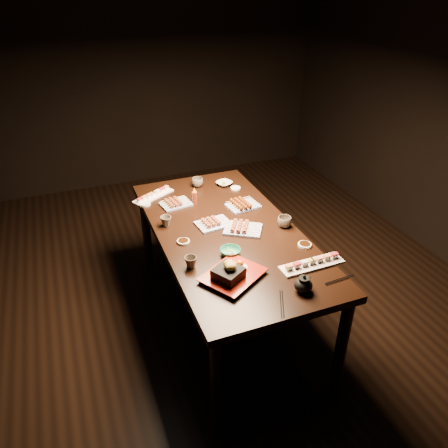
{
  "coord_description": "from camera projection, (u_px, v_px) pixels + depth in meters",
  "views": [
    {
      "loc": [
        -1.0,
        -2.44,
        2.26
      ],
      "look_at": [
        -0.08,
        -0.09,
        0.77
      ],
      "focal_mm": 35.0,
      "sensor_mm": 36.0,
      "label": 1
    }
  ],
  "objects": [
    {
      "name": "chopsticks_near",
      "position": [
        282.0,
        303.0,
        2.26
      ],
      "size": [
        0.11,
        0.2,
        0.01
      ],
      "primitive_type": null,
      "rotation": [
        0.0,
        0.0,
        1.13
      ],
      "color": "black",
      "rests_on": "dining_table"
    },
    {
      "name": "teacup_far_right",
      "position": [
        197.0,
        182.0,
        3.46
      ],
      "size": [
        0.12,
        0.12,
        0.07
      ],
      "primitive_type": "imported",
      "rotation": [
        0.0,
        0.0,
        0.54
      ],
      "color": "brown",
      "rests_on": "dining_table"
    },
    {
      "name": "sauce_dish_nw",
      "position": [
        145.0,
        204.0,
        3.2
      ],
      "size": [
        0.11,
        0.11,
        0.01
      ],
      "primitive_type": "cylinder",
      "rotation": [
        0.0,
        0.0,
        0.39
      ],
      "color": "white",
      "rests_on": "dining_table"
    },
    {
      "name": "sauce_dish_east",
      "position": [
        236.0,
        188.0,
        3.43
      ],
      "size": [
        0.11,
        0.11,
        0.01
      ],
      "primitive_type": "cylinder",
      "rotation": [
        0.0,
        0.0,
        0.56
      ],
      "color": "white",
      "rests_on": "dining_table"
    },
    {
      "name": "teacup_near_left",
      "position": [
        191.0,
        262.0,
        2.52
      ],
      "size": [
        0.09,
        0.09,
        0.07
      ],
      "primitive_type": "imported",
      "rotation": [
        0.0,
        0.0,
        0.28
      ],
      "color": "brown",
      "rests_on": "dining_table"
    },
    {
      "name": "sushi_platter_far",
      "position": [
        153.0,
        194.0,
        3.3
      ],
      "size": [
        0.35,
        0.25,
        0.04
      ],
      "primitive_type": null,
      "rotation": [
        0.0,
        0.0,
        3.66
      ],
      "color": "white",
      "rests_on": "dining_table"
    },
    {
      "name": "teacup_mid_right",
      "position": [
        284.0,
        222.0,
        2.92
      ],
      "size": [
        0.11,
        0.11,
        0.07
      ],
      "primitive_type": "imported",
      "rotation": [
        0.0,
        0.0,
        0.15
      ],
      "color": "brown",
      "rests_on": "dining_table"
    },
    {
      "name": "sushi_platter_near",
      "position": [
        312.0,
        262.0,
        2.54
      ],
      "size": [
        0.39,
        0.12,
        0.05
      ],
      "primitive_type": null,
      "rotation": [
        0.0,
        0.0,
        0.03
      ],
      "color": "white",
      "rests_on": "dining_table"
    },
    {
      "name": "yakitori_plate_left",
      "position": [
        176.0,
        202.0,
        3.19
      ],
      "size": [
        0.23,
        0.19,
        0.05
      ],
      "primitive_type": null,
      "rotation": [
        0.0,
        0.0,
        0.15
      ],
      "color": "#828EB6",
      "rests_on": "dining_table"
    },
    {
      "name": "condiment_bottle",
      "position": [
        194.0,
        196.0,
        3.2
      ],
      "size": [
        0.05,
        0.05,
        0.12
      ],
      "primitive_type": "cylinder",
      "rotation": [
        0.0,
        0.0,
        -0.25
      ],
      "color": "maroon",
      "rests_on": "dining_table"
    },
    {
      "name": "sauce_dish_west",
      "position": [
        183.0,
        242.0,
        2.76
      ],
      "size": [
        0.11,
        0.11,
        0.01
      ],
      "primitive_type": "cylinder",
      "rotation": [
        0.0,
        0.0,
        0.45
      ],
      "color": "white",
      "rests_on": "dining_table"
    },
    {
      "name": "yakitori_plate_center",
      "position": [
        213.0,
        221.0,
        2.94
      ],
      "size": [
        0.24,
        0.19,
        0.06
      ],
      "primitive_type": null,
      "rotation": [
        0.0,
        0.0,
        0.12
      ],
      "color": "#828EB6",
      "rests_on": "dining_table"
    },
    {
      "name": "edamame_bowl_cream",
      "position": [
        224.0,
        183.0,
        3.49
      ],
      "size": [
        0.16,
        0.16,
        0.03
      ],
      "primitive_type": "imported",
      "rotation": [
        0.0,
        0.0,
        0.38
      ],
      "color": "beige",
      "rests_on": "dining_table"
    },
    {
      "name": "tsukune_plate",
      "position": [
        243.0,
        203.0,
        3.17
      ],
      "size": [
        0.24,
        0.19,
        0.06
      ],
      "primitive_type": null,
      "rotation": [
        0.0,
        0.0,
        0.13
      ],
      "color": "#828EB6",
      "rests_on": "dining_table"
    },
    {
      "name": "tempura_tray",
      "position": [
        233.0,
        269.0,
        2.42
      ],
      "size": [
        0.42,
        0.4,
        0.12
      ],
      "primitive_type": null,
      "rotation": [
        0.0,
        0.0,
        0.54
      ],
      "color": "black",
      "rests_on": "dining_table"
    },
    {
      "name": "edamame_bowl_green",
      "position": [
        230.0,
        252.0,
        2.64
      ],
      "size": [
        0.16,
        0.16,
        0.04
      ],
      "primitive_type": "imported",
      "rotation": [
        0.0,
        0.0,
        0.3
      ],
      "color": "teal",
      "rests_on": "dining_table"
    },
    {
      "name": "yakitori_plate_right",
      "position": [
        243.0,
        226.0,
        2.88
      ],
      "size": [
        0.3,
        0.28,
        0.06
      ],
      "primitive_type": null,
      "rotation": [
        0.0,
        0.0,
        -0.56
      ],
      "color": "#828EB6",
      "rests_on": "dining_table"
    },
    {
      "name": "teapot",
      "position": [
        303.0,
        283.0,
        2.33
      ],
      "size": [
        0.16,
        0.16,
        0.1
      ],
      "primitive_type": null,
      "rotation": [
        0.0,
        0.0,
        0.52
      ],
      "color": "black",
      "rests_on": "dining_table"
    },
    {
      "name": "teacup_far_left",
      "position": [
        166.0,
        221.0,
        2.93
      ],
      "size": [
        0.09,
        0.09,
        0.07
      ],
      "primitive_type": "imported",
      "rotation": [
        0.0,
        0.0,
        0.22
      ],
      "color": "brown",
      "rests_on": "dining_table"
    },
    {
      "name": "sauce_dish_se",
      "position": [
        305.0,
        245.0,
        2.73
      ],
      "size": [
        0.09,
        0.09,
        0.01
      ],
      "primitive_type": "cylinder",
      "rotation": [
        0.0,
        0.0,
        0.1
      ],
      "color": "white",
      "rests_on": "dining_table"
    },
    {
      "name": "chopsticks_se",
      "position": [
        340.0,
        280.0,
        2.43
      ],
      "size": [
        0.2,
        0.03,
        0.01
      ],
      "primitive_type": null,
      "rotation": [
        0.0,
        0.0,
        0.07
      ],
      "color": "black",
      "rests_on": "dining_table"
    },
    {
      "name": "ground",
      "position": [
        229.0,
        301.0,
        3.41
      ],
      "size": [
        5.0,
        5.0,
        0.0
      ],
      "primitive_type": "plane",
      "color": "black",
      "rests_on": "ground"
    },
    {
      "name": "dining_table",
      "position": [
        227.0,
        275.0,
        3.09
      ],
      "size": [
        1.14,
        1.91,
        0.75
      ],
      "primitive_type": "cube",
      "rotation": [
        0.0,
        0.0,
        0.14
      ],
      "color": "black",
      "rests_on": "ground"
    }
  ]
}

